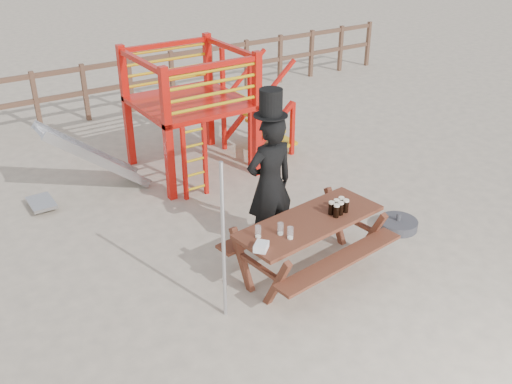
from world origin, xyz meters
name	(u,v)px	position (x,y,z in m)	size (l,w,h in m)	color
ground	(314,272)	(0.00, 0.00, 0.00)	(60.00, 60.00, 0.00)	#BEAD94
back_fence	(108,82)	(0.00, 7.00, 0.74)	(15.09, 0.09, 1.20)	brown
playground_fort	(187,111)	(0.12, 3.58, 1.07)	(4.71, 1.84, 2.10)	red
picnic_table	(309,239)	(-0.04, 0.08, 0.47)	(2.05, 1.53, 0.74)	brown
man_with_hat	(270,181)	(-0.12, 0.82, 0.99)	(0.69, 0.46, 2.20)	black
metal_pole	(223,243)	(-1.35, -0.08, 0.95)	(0.04, 0.04, 1.90)	#B2B2B7
parasol_base	(398,224)	(1.67, 0.19, 0.07)	(0.56, 0.56, 0.24)	#38383E
paper_bag	(261,247)	(-0.90, -0.13, 0.78)	(0.18, 0.14, 0.08)	white
stout_pints	(339,207)	(0.35, 0.02, 0.83)	(0.26, 0.19, 0.17)	black
empty_glasses	(276,232)	(-0.60, 0.00, 0.81)	(0.36, 0.30, 0.15)	silver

